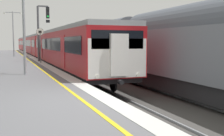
{
  "coord_description": "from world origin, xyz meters",
  "views": [
    {
      "loc": [
        -2.43,
        -8.07,
        1.71
      ],
      "look_at": [
        1.64,
        2.6,
        0.66
      ],
      "focal_mm": 44.97,
      "sensor_mm": 36.0,
      "label": 1
    }
  ],
  "objects": [
    {
      "name": "freight_train_adjacent_track",
      "position": [
        6.1,
        17.42,
        1.45
      ],
      "size": [
        2.6,
        45.52,
        4.49
      ],
      "color": "#232326",
      "rests_on": "ground"
    },
    {
      "name": "speed_limit_sign",
      "position": [
        0.25,
        15.31,
        1.8
      ],
      "size": [
        0.59,
        0.08,
        2.84
      ],
      "color": "#59595B",
      "rests_on": "ground"
    },
    {
      "name": "platform_lamp_mid",
      "position": [
        -1.47,
        7.39,
        3.06
      ],
      "size": [
        2.0,
        0.2,
        5.13
      ],
      "color": "#93999E",
      "rests_on": "ground"
    },
    {
      "name": "platform_lamp_far",
      "position": [
        -1.47,
        27.29,
        3.14
      ],
      "size": [
        2.0,
        0.2,
        5.28
      ],
      "color": "#93999E",
      "rests_on": "ground"
    },
    {
      "name": "ground",
      "position": [
        2.64,
        0.0,
        -0.61
      ],
      "size": [
        17.4,
        110.0,
        1.21
      ],
      "color": "slate"
    },
    {
      "name": "commuter_train_at_platform",
      "position": [
        2.1,
        34.09,
        1.27
      ],
      "size": [
        2.83,
        62.58,
        3.81
      ],
      "color": "maroon",
      "rests_on": "ground"
    },
    {
      "name": "signal_gantry",
      "position": [
        0.63,
        17.51,
        3.08
      ],
      "size": [
        1.1,
        0.24,
        4.92
      ],
      "color": "#47474C",
      "rests_on": "ground"
    }
  ]
}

